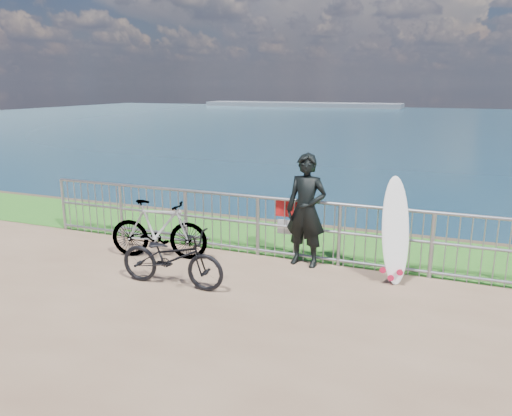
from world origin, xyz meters
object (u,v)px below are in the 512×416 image
at_px(bicycle_near, 172,258).
at_px(bicycle_far, 159,229).
at_px(surfboard, 395,235).
at_px(surfer, 306,210).

xyz_separation_m(bicycle_near, bicycle_far, (-0.89, 1.02, 0.08)).
distance_m(surfboard, bicycle_far, 4.09).
height_order(surfer, bicycle_far, surfer).
bearing_deg(surfer, bicycle_far, -159.66).
bearing_deg(surfer, surfboard, -2.38).
distance_m(surfboard, bicycle_near, 3.50).
xyz_separation_m(surfer, bicycle_near, (-1.65, -1.68, -0.52)).
xyz_separation_m(surfboard, bicycle_near, (-3.17, -1.45, -0.32)).
height_order(surfer, surfboard, surfer).
bearing_deg(surfboard, bicycle_near, -155.38).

